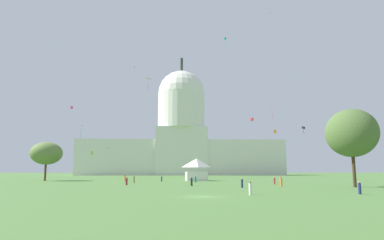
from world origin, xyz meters
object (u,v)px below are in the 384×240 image
object	(u,v)px
person_navy_front_center	(162,179)
person_maroon_back_center	(127,181)
person_orange_mid_center	(281,182)
person_white_mid_right	(250,189)
kite_turquoise_high	(225,39)
person_red_edge_east	(274,181)
kite_lime_low	(92,154)
kite_pink_mid	(273,109)
tree_west_far	(46,153)
kite_yellow_low	(81,127)
kite_black_low	(303,128)
person_teal_back_left	(195,179)
person_navy_front_right	(242,183)
person_orange_near_tent	(125,178)
person_navy_aisle_center	(360,188)
kite_blue_high	(134,68)
person_grey_near_tree_east	(280,179)
person_black_edge_west	(192,182)
tree_east_near	(351,133)
kite_red_mid	(252,119)
kite_gold_mid	(147,81)
capitol_building	(181,136)
event_tent	(196,169)
person_olive_back_right	(134,179)
kite_orange_low	(275,132)
kite_white_high	(271,15)
kite_magenta_mid	(71,107)
kite_violet_low	(107,148)

from	to	relation	value
person_navy_front_center	person_maroon_back_center	world-z (taller)	person_maroon_back_center
person_orange_mid_center	person_maroon_back_center	xyz separation A→B (m)	(-28.92, 8.00, -0.10)
person_white_mid_right	kite_turquoise_high	size ratio (longest dim) A/B	0.38
person_red_edge_east	kite_turquoise_high	xyz separation A→B (m)	(-0.81, 58.75, 54.78)
kite_lime_low	kite_pink_mid	world-z (taller)	kite_pink_mid
tree_west_far	kite_yellow_low	xyz separation A→B (m)	(6.88, 8.93, 8.80)
person_white_mid_right	kite_black_low	bearing A→B (deg)	-96.13
person_teal_back_left	person_white_mid_right	bearing A→B (deg)	111.97
person_navy_front_right	person_white_mid_right	distance (m)	17.23
person_orange_near_tent	kite_lime_low	distance (m)	25.66
person_maroon_back_center	person_navy_aisle_center	world-z (taller)	same
kite_blue_high	person_teal_back_left	bearing A→B (deg)	12.18
person_grey_near_tree_east	kite_pink_mid	world-z (taller)	kite_pink_mid
person_black_edge_west	kite_turquoise_high	xyz separation A→B (m)	(17.21, 65.79, 54.75)
tree_east_near	kite_lime_low	distance (m)	83.07
person_red_edge_east	person_maroon_back_center	size ratio (longest dim) A/B	1.01
person_navy_front_right	kite_red_mid	xyz separation A→B (m)	(19.92, 76.63, 22.46)
kite_gold_mid	person_navy_front_center	bearing A→B (deg)	-174.10
capitol_building	kite_pink_mid	bearing A→B (deg)	-77.65
event_tent	tree_east_near	bearing A→B (deg)	-62.10
person_navy_front_right	kite_lime_low	size ratio (longest dim) A/B	0.36
capitol_building	person_grey_near_tree_east	bearing A→B (deg)	-79.89
person_red_edge_east	person_white_mid_right	distance (m)	33.90
person_navy_aisle_center	kite_blue_high	size ratio (longest dim) A/B	0.53
person_olive_back_right	kite_orange_low	xyz separation A→B (m)	(47.62, 44.22, 16.59)
person_navy_front_right	kite_lime_low	distance (m)	71.26
kite_orange_low	tree_west_far	bearing A→B (deg)	-56.41
tree_west_far	kite_blue_high	size ratio (longest dim) A/B	3.63
event_tent	kite_white_high	distance (m)	45.95
capitol_building	kite_orange_low	xyz separation A→B (m)	(33.23, -88.50, -6.60)
person_orange_mid_center	kite_turquoise_high	bearing A→B (deg)	161.48
kite_magenta_mid	kite_violet_low	xyz separation A→B (m)	(8.27, 25.80, -12.82)
tree_east_near	person_navy_aisle_center	bearing A→B (deg)	-116.73
person_orange_mid_center	kite_gold_mid	xyz separation A→B (m)	(-26.34, 22.38, 24.46)
event_tent	kite_white_high	world-z (taller)	kite_white_high
kite_red_mid	kite_orange_low	xyz separation A→B (m)	(6.87, -7.96, -5.80)
kite_black_low	kite_pink_mid	size ratio (longest dim) A/B	0.68
kite_black_low	tree_east_near	bearing A→B (deg)	37.45
tree_east_near	person_navy_front_center	xyz separation A→B (m)	(-34.61, 32.57, -8.80)
person_teal_back_left	kite_violet_low	bearing A→B (deg)	-43.94
person_navy_front_right	person_navy_front_center	world-z (taller)	person_navy_front_right
kite_white_high	kite_turquoise_high	size ratio (longest dim) A/B	0.33
event_tent	person_orange_mid_center	distance (m)	38.50
person_red_edge_east	person_teal_back_left	distance (m)	20.98
kite_yellow_low	kite_turquoise_high	xyz separation A→B (m)	(49.89, 22.37, 39.01)
person_teal_back_left	kite_turquoise_high	xyz separation A→B (m)	(15.13, 45.13, 54.80)
person_orange_near_tent	kite_pink_mid	distance (m)	48.24
person_orange_near_tent	kite_black_low	distance (m)	52.26
person_navy_front_right	kite_orange_low	size ratio (longest dim) A/B	1.22
kite_blue_high	person_orange_near_tent	bearing A→B (deg)	1.39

